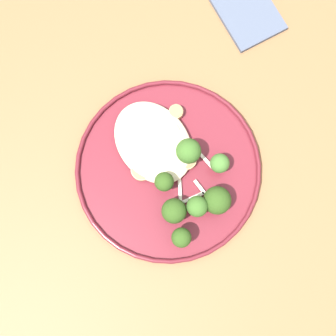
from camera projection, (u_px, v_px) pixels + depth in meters
ground at (185, 214)px, 1.43m from camera, size 6.00×6.00×0.00m
wooden_dining_table at (199, 185)px, 0.78m from camera, size 1.40×1.00×0.74m
dinner_plate at (168, 169)px, 0.70m from camera, size 0.29×0.29×0.02m
noodle_bed at (153, 142)px, 0.69m from camera, size 0.14×0.11×0.02m
seared_scallop_tilted_round at (144, 151)px, 0.69m from camera, size 0.03×0.03×0.01m
seared_scallop_left_edge at (176, 112)px, 0.70m from camera, size 0.02×0.02×0.01m
seared_scallop_half_hidden at (159, 128)px, 0.70m from camera, size 0.02×0.02×0.02m
seared_scallop_front_small at (142, 170)px, 0.69m from camera, size 0.03×0.03×0.01m
seared_scallop_rear_pale at (186, 159)px, 0.69m from camera, size 0.03×0.03×0.01m
seared_scallop_large_seared at (172, 132)px, 0.70m from camera, size 0.03×0.03×0.02m
broccoli_floret_center_pile at (197, 207)px, 0.65m from camera, size 0.03×0.03×0.06m
broccoli_floret_tall_stalk at (181, 238)px, 0.64m from camera, size 0.03×0.03×0.05m
broccoli_floret_rear_charred at (174, 211)px, 0.66m from camera, size 0.04×0.04×0.05m
broccoli_floret_right_tilted at (220, 164)px, 0.67m from camera, size 0.03×0.03×0.04m
broccoli_floret_split_head at (188, 152)px, 0.66m from camera, size 0.04×0.04×0.06m
broccoli_floret_beside_noodles at (217, 200)px, 0.66m from camera, size 0.04×0.04×0.05m
broccoli_floret_small_sprig at (164, 182)px, 0.66m from camera, size 0.03×0.03×0.05m
onion_sliver_pale_crescent at (192, 198)px, 0.69m from camera, size 0.01×0.04×0.00m
onion_sliver_curled_piece at (204, 158)px, 0.70m from camera, size 0.04×0.01×0.00m
onion_sliver_short_strip at (179, 193)px, 0.69m from camera, size 0.05×0.04×0.00m
onion_sliver_long_sliver at (204, 192)px, 0.69m from camera, size 0.05×0.01×0.00m
folded_napkin at (242, 4)px, 0.75m from camera, size 0.16×0.11×0.01m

